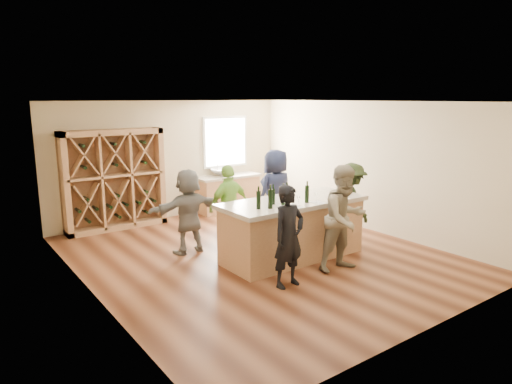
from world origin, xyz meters
TOP-DOWN VIEW (x-y plane):
  - floor at (0.00, 0.00)m, footprint 6.00×7.00m
  - ceiling at (0.00, 0.00)m, footprint 6.00×7.00m
  - wall_back at (0.00, 3.55)m, footprint 6.00×0.10m
  - wall_front at (0.00, -3.55)m, footprint 6.00×0.10m
  - wall_left at (-3.05, 0.00)m, footprint 0.10×7.00m
  - wall_right at (3.05, 0.00)m, footprint 0.10×7.00m
  - window_frame at (1.50, 3.47)m, footprint 1.30×0.06m
  - window_pane at (1.50, 3.44)m, footprint 1.18×0.01m
  - wine_rack at (-1.50, 3.27)m, footprint 2.20×0.45m
  - back_counter_base at (1.40, 3.20)m, footprint 1.60×0.58m
  - back_counter_top at (1.40, 3.20)m, footprint 1.70×0.62m
  - sink at (1.20, 3.20)m, footprint 0.54×0.54m
  - faucet at (1.20, 3.38)m, footprint 0.02×0.02m
  - tasting_counter_base at (0.43, -0.47)m, footprint 2.60×1.00m
  - tasting_counter_top at (0.43, -0.47)m, footprint 2.72×1.12m
  - wine_bottle_a at (-0.47, -0.65)m, footprint 0.09×0.09m
  - wine_bottle_b at (-0.29, -0.74)m, footprint 0.10×0.10m
  - wine_bottle_c at (-0.07, -0.53)m, footprint 0.07×0.07m
  - wine_bottle_d at (0.03, -0.68)m, footprint 0.08×0.08m
  - wine_bottle_e at (0.19, -0.59)m, footprint 0.08×0.08m
  - wine_glass_a at (0.18, -0.89)m, footprint 0.07×0.07m
  - wine_glass_b at (0.58, -0.91)m, footprint 0.08×0.08m
  - wine_glass_c at (1.08, -0.93)m, footprint 0.06×0.06m
  - wine_glass_e at (1.41, -0.72)m, footprint 0.08×0.08m
  - tasting_menu_a at (0.09, -0.87)m, footprint 0.24×0.31m
  - tasting_menu_b at (0.64, -0.89)m, footprint 0.23×0.30m
  - tasting_menu_c at (1.23, -0.86)m, footprint 0.24×0.31m
  - person_near_left at (-0.45, -1.40)m, footprint 0.61×0.47m
  - person_near_right at (0.74, -1.43)m, footprint 0.90×0.53m
  - person_server at (2.04, -0.40)m, footprint 0.76×1.13m
  - person_far_mid at (-0.12, 0.79)m, footprint 0.99×0.59m
  - person_far_right at (1.04, 0.79)m, footprint 0.94×0.66m
  - person_far_left at (-0.95, 0.90)m, footprint 1.50×0.59m
  - wine_bottle_f at (0.48, -0.77)m, footprint 0.07×0.07m

SIDE VIEW (x-z plane):
  - floor at x=0.00m, z-range -0.10..0.00m
  - back_counter_base at x=1.40m, z-range 0.00..0.86m
  - tasting_counter_base at x=0.43m, z-range 0.00..1.00m
  - person_near_left at x=-0.45m, z-range 0.00..1.59m
  - person_far_left at x=-0.95m, z-range 0.00..1.60m
  - person_server at x=2.04m, z-range 0.00..1.60m
  - person_far_mid at x=-0.12m, z-range 0.00..1.61m
  - back_counter_top at x=1.40m, z-range 0.86..0.92m
  - person_near_right at x=0.74m, z-range 0.00..1.80m
  - person_far_right at x=1.04m, z-range 0.00..1.83m
  - sink at x=1.20m, z-range 0.92..1.11m
  - tasting_counter_top at x=0.43m, z-range 1.00..1.08m
  - faucet at x=1.20m, z-range 0.92..1.22m
  - tasting_menu_a at x=0.09m, z-range 1.08..1.08m
  - tasting_menu_b at x=0.64m, z-range 1.08..1.08m
  - tasting_menu_c at x=1.23m, z-range 1.08..1.08m
  - wine_rack at x=-1.50m, z-range 0.00..2.20m
  - wine_glass_c at x=1.08m, z-range 1.08..1.24m
  - wine_glass_a at x=0.18m, z-range 1.08..1.24m
  - wine_glass_e at x=1.41m, z-range 1.08..1.25m
  - wine_glass_b at x=0.58m, z-range 1.08..1.25m
  - wine_bottle_c at x=-0.07m, z-range 1.08..1.35m
  - wine_bottle_e at x=0.19m, z-range 1.08..1.37m
  - wine_bottle_d at x=0.03m, z-range 1.08..1.37m
  - wine_bottle_a at x=-0.47m, z-range 1.08..1.38m
  - wine_bottle_f at x=0.48m, z-range 1.08..1.38m
  - wine_bottle_b at x=-0.29m, z-range 1.08..1.40m
  - wall_back at x=0.00m, z-range 0.00..2.80m
  - wall_front at x=0.00m, z-range 0.00..2.80m
  - wall_left at x=-3.05m, z-range 0.00..2.80m
  - wall_right at x=3.05m, z-range 0.00..2.80m
  - window_frame at x=1.50m, z-range 1.10..2.40m
  - window_pane at x=1.50m, z-range 1.16..2.34m
  - ceiling at x=0.00m, z-range 2.80..2.90m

